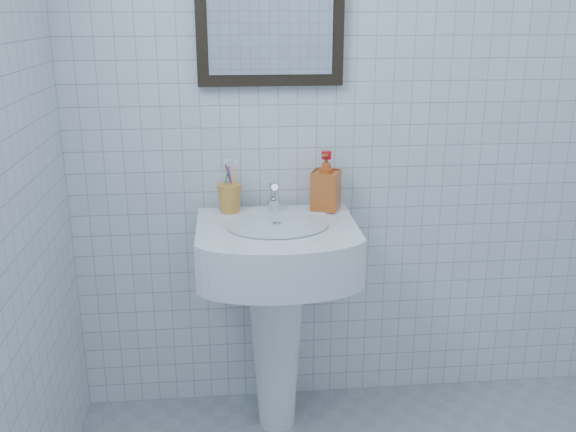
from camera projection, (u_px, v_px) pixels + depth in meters
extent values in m
cube|color=silver|center=(375.00, 81.00, 2.27)|extent=(2.20, 0.02, 2.50)
cone|color=white|center=(276.00, 344.00, 2.33)|extent=(0.21, 0.21, 0.67)
cube|color=white|center=(277.00, 247.00, 2.17)|extent=(0.53, 0.38, 0.16)
cube|color=white|center=(273.00, 214.00, 2.28)|extent=(0.53, 0.10, 0.03)
cylinder|color=white|center=(277.00, 224.00, 2.11)|extent=(0.33, 0.33, 0.01)
cylinder|color=silver|center=(274.00, 206.00, 2.25)|extent=(0.05, 0.05, 0.05)
cylinder|color=silver|center=(274.00, 192.00, 2.22)|extent=(0.02, 0.09, 0.07)
cylinder|color=silver|center=(273.00, 194.00, 2.26)|extent=(0.03, 0.05, 0.08)
imported|color=red|center=(326.00, 181.00, 2.26)|extent=(0.12, 0.12, 0.21)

